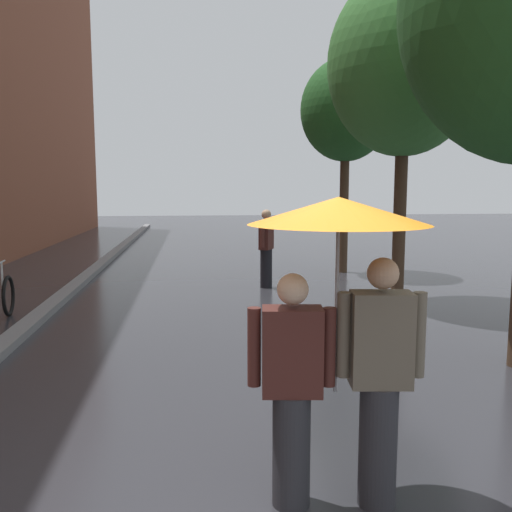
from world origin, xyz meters
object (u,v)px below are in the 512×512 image
street_tree_2 (346,111)px  couple_under_umbrella (338,300)px  pedestrian_walking_midground (266,248)px  street_tree_1 (405,65)px

street_tree_2 → couple_under_umbrella: size_ratio=2.56×
couple_under_umbrella → pedestrian_walking_midground: bearing=85.3°
street_tree_1 → couple_under_umbrella: size_ratio=2.89×
street_tree_1 → pedestrian_walking_midground: (-2.30, 1.76, -3.53)m
street_tree_1 → street_tree_2: (-0.01, 3.67, -0.31)m
street_tree_1 → couple_under_umbrella: street_tree_1 is taller
street_tree_2 → pedestrian_walking_midground: street_tree_2 is taller
street_tree_1 → street_tree_2: bearing=90.2°
pedestrian_walking_midground → couple_under_umbrella: bearing=-94.7°
street_tree_1 → couple_under_umbrella: (-2.95, -6.28, -2.97)m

